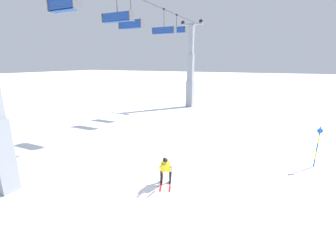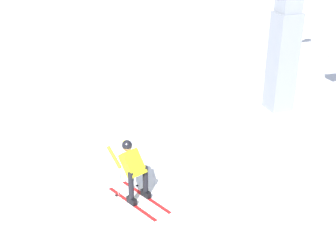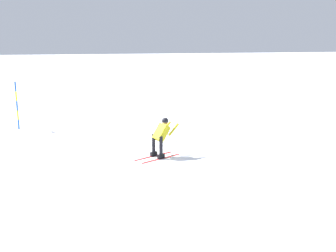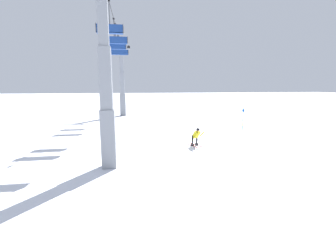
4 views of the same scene
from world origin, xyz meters
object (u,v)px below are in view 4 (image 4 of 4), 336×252
(lift_tower_near, at_px, (106,91))
(chairlift_seat_middle, at_px, (116,46))
(chairlift_seat_fourth, at_px, (119,52))
(chairlift_seat_nearest, at_px, (110,28))
(skier_carving_main, at_px, (196,135))
(chairlift_seat_farthest, at_px, (120,52))
(trail_marker_pole, at_px, (243,118))
(chairlift_seat_second, at_px, (114,40))
(lift_tower_far, at_px, (122,88))

(lift_tower_near, bearing_deg, chairlift_seat_middle, 0.00)
(chairlift_seat_fourth, bearing_deg, chairlift_seat_nearest, -180.00)
(chairlift_seat_middle, height_order, chairlift_seat_fourth, same)
(skier_carving_main, distance_m, chairlift_seat_farthest, 18.28)
(chairlift_seat_nearest, bearing_deg, skier_carving_main, -95.58)
(lift_tower_near, height_order, trail_marker_pole, lift_tower_near)
(skier_carving_main, bearing_deg, chairlift_seat_farthest, 22.51)
(trail_marker_pole, bearing_deg, chairlift_seat_second, 91.26)
(chairlift_seat_second, height_order, chairlift_seat_farthest, same)
(skier_carving_main, bearing_deg, chairlift_seat_fourth, 27.20)
(chairlift_seat_farthest, bearing_deg, chairlift_seat_fourth, 180.00)
(lift_tower_near, xyz_separation_m, lift_tower_far, (23.38, 0.00, -0.01))
(skier_carving_main, relative_size, trail_marker_pole, 0.80)
(chairlift_seat_second, bearing_deg, lift_tower_far, 0.00)
(lift_tower_far, xyz_separation_m, chairlift_seat_middle, (-12.95, -0.00, 4.11))
(chairlift_seat_second, relative_size, chairlift_seat_middle, 0.99)
(lift_tower_near, bearing_deg, trail_marker_pole, -54.93)
(lift_tower_near, height_order, chairlift_seat_middle, lift_tower_near)
(lift_tower_far, height_order, chairlift_seat_nearest, lift_tower_far)
(chairlift_seat_second, relative_size, chairlift_seat_fourth, 1.01)
(chairlift_seat_farthest, relative_size, trail_marker_pole, 0.95)
(chairlift_seat_second, relative_size, trail_marker_pole, 1.00)
(chairlift_seat_second, distance_m, trail_marker_pole, 14.88)
(chairlift_seat_nearest, relative_size, chairlift_seat_farthest, 1.01)
(chairlift_seat_fourth, bearing_deg, skier_carving_main, -152.80)
(chairlift_seat_second, height_order, trail_marker_pole, chairlift_seat_second)
(lift_tower_near, distance_m, chairlift_seat_middle, 11.21)
(lift_tower_far, relative_size, chairlift_seat_fourth, 4.53)
(chairlift_seat_farthest, bearing_deg, chairlift_seat_second, 180.00)
(chairlift_seat_second, distance_m, chairlift_seat_fourth, 7.09)
(lift_tower_far, bearing_deg, chairlift_seat_nearest, -180.00)
(skier_carving_main, bearing_deg, chairlift_seat_nearest, 84.42)
(lift_tower_near, xyz_separation_m, chairlift_seat_fourth, (15.86, 0.00, 4.24))
(skier_carving_main, relative_size, chairlift_seat_second, 0.79)
(chairlift_seat_nearest, distance_m, chairlift_seat_middle, 6.16)
(chairlift_seat_fourth, xyz_separation_m, trail_marker_pole, (-6.80, -12.90, -7.37))
(chairlift_seat_middle, bearing_deg, chairlift_seat_fourth, 0.00)
(lift_tower_far, bearing_deg, skier_carving_main, -162.36)
(skier_carving_main, xyz_separation_m, chairlift_seat_farthest, (15.13, 6.27, 8.13))
(lift_tower_far, height_order, chairlift_seat_farthest, lift_tower_far)
(lift_tower_far, xyz_separation_m, trail_marker_pole, (-14.33, -12.90, -3.11))
(skier_carving_main, relative_size, lift_tower_far, 0.18)
(lift_tower_near, distance_m, chairlift_seat_farthest, 19.34)
(chairlift_seat_fourth, relative_size, trail_marker_pole, 0.99)
(lift_tower_near, height_order, lift_tower_far, same)
(lift_tower_near, height_order, chairlift_seat_second, lift_tower_near)
(chairlift_seat_middle, distance_m, chairlift_seat_farthest, 8.37)
(chairlift_seat_second, bearing_deg, lift_tower_near, -180.00)
(lift_tower_far, xyz_separation_m, chairlift_seat_second, (-14.61, -0.00, 4.31))
(skier_carving_main, xyz_separation_m, lift_tower_near, (-3.66, 6.27, 3.54))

